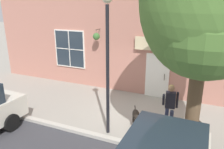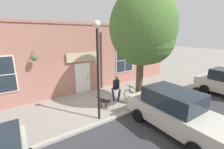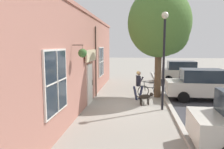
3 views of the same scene
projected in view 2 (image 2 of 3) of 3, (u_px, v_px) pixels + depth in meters
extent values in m
plane|color=gray|center=(92.00, 104.00, 8.86)|extent=(90.00, 90.00, 0.00)
cube|color=#B2ADA3|center=(112.00, 119.00, 7.26)|extent=(0.20, 28.00, 0.12)
cube|color=#B27566|center=(75.00, 60.00, 10.13)|extent=(0.30, 18.00, 4.63)
cube|color=#B27566|center=(73.00, 23.00, 9.51)|extent=(0.42, 18.00, 0.16)
cube|color=white|center=(83.00, 78.00, 10.55)|extent=(0.10, 1.10, 2.10)
cube|color=#232D38|center=(83.00, 79.00, 10.54)|extent=(0.03, 0.90, 1.90)
cylinder|color=#47382D|center=(88.00, 77.00, 10.67)|extent=(0.03, 0.03, 0.30)
cube|color=beige|center=(82.00, 57.00, 10.09)|extent=(0.08, 2.20, 0.60)
cylinder|color=#47382D|center=(102.00, 61.00, 11.08)|extent=(0.09, 0.09, 4.17)
cylinder|color=#47382D|center=(33.00, 52.00, 8.22)|extent=(0.44, 0.04, 0.04)
cylinder|color=#47382D|center=(34.00, 56.00, 8.13)|extent=(0.01, 0.01, 0.34)
cone|color=#2D2823|center=(34.00, 60.00, 8.18)|extent=(0.32, 0.32, 0.18)
sphere|color=#3D6B33|center=(34.00, 58.00, 8.16)|extent=(0.34, 0.34, 0.34)
cube|color=white|center=(125.00, 60.00, 12.40)|extent=(0.08, 1.82, 2.02)
cube|color=#232D38|center=(125.00, 60.00, 12.38)|extent=(0.03, 1.70, 1.90)
cube|color=white|center=(125.00, 60.00, 12.36)|extent=(0.04, 0.04, 1.90)
cube|color=white|center=(125.00, 60.00, 12.36)|extent=(0.04, 1.70, 0.04)
cylinder|color=#282D47|center=(119.00, 96.00, 9.15)|extent=(0.31, 0.17, 0.80)
cylinder|color=#282D47|center=(113.00, 95.00, 9.29)|extent=(0.31, 0.17, 0.80)
cube|color=black|center=(116.00, 85.00, 9.04)|extent=(0.27, 0.37, 0.58)
sphere|color=#936B4C|center=(116.00, 78.00, 8.92)|extent=(0.22, 0.22, 0.22)
sphere|color=tan|center=(116.00, 77.00, 8.93)|extent=(0.21, 0.21, 0.21)
cylinder|color=black|center=(118.00, 83.00, 9.22)|extent=(0.17, 0.11, 0.57)
cylinder|color=black|center=(114.00, 85.00, 8.82)|extent=(0.34, 0.13, 0.52)
ellipsoid|color=black|center=(103.00, 101.00, 8.33)|extent=(0.71, 0.48, 0.23)
cylinder|color=black|center=(107.00, 105.00, 8.36)|extent=(0.06, 0.06, 0.34)
cylinder|color=black|center=(105.00, 107.00, 8.24)|extent=(0.06, 0.06, 0.34)
cylinder|color=black|center=(101.00, 104.00, 8.57)|extent=(0.06, 0.06, 0.34)
cylinder|color=black|center=(100.00, 105.00, 8.44)|extent=(0.06, 0.06, 0.34)
sphere|color=black|center=(109.00, 101.00, 8.10)|extent=(0.19, 0.19, 0.19)
cone|color=black|center=(111.00, 102.00, 8.05)|extent=(0.13, 0.12, 0.09)
cone|color=black|center=(109.00, 99.00, 8.12)|extent=(0.06, 0.06, 0.07)
cone|color=black|center=(108.00, 100.00, 8.04)|extent=(0.06, 0.06, 0.07)
cylinder|color=black|center=(97.00, 98.00, 8.53)|extent=(0.21, 0.11, 0.14)
cylinder|color=brown|center=(139.00, 79.00, 8.45)|extent=(0.39, 0.39, 3.10)
ellipsoid|color=#4C7533|center=(142.00, 27.00, 7.71)|extent=(3.63, 3.27, 3.99)
sphere|color=#4C7533|center=(150.00, 40.00, 7.54)|extent=(2.46, 2.46, 2.46)
torus|color=black|center=(129.00, 95.00, 9.41)|extent=(0.69, 0.24, 0.70)
torus|color=black|center=(144.00, 99.00, 8.87)|extent=(0.69, 0.24, 0.70)
cylinder|color=black|center=(136.00, 94.00, 9.09)|extent=(0.93, 0.41, 0.15)
cylinder|color=black|center=(139.00, 92.00, 8.96)|extent=(0.20, 0.11, 0.48)
cylinder|color=black|center=(136.00, 89.00, 9.03)|extent=(0.78, 0.35, 0.13)
cylinder|color=black|center=(130.00, 90.00, 9.29)|extent=(0.14, 0.08, 0.58)
cylinder|color=black|center=(129.00, 86.00, 9.23)|extent=(0.45, 0.16, 0.03)
ellipsoid|color=black|center=(139.00, 88.00, 8.89)|extent=(0.26, 0.19, 0.09)
cube|color=beige|center=(176.00, 115.00, 6.36)|extent=(4.34, 1.85, 0.76)
cube|color=#1E2833|center=(173.00, 98.00, 6.35)|extent=(2.27, 1.59, 0.68)
cylinder|color=black|center=(218.00, 132.00, 5.86)|extent=(0.62, 0.19, 0.62)
cylinder|color=black|center=(162.00, 106.00, 8.00)|extent=(0.62, 0.19, 0.62)
cylinder|color=black|center=(138.00, 115.00, 7.06)|extent=(0.62, 0.19, 0.62)
cylinder|color=black|center=(216.00, 85.00, 11.40)|extent=(0.62, 0.19, 0.62)
cylinder|color=black|center=(204.00, 89.00, 10.46)|extent=(0.62, 0.19, 0.62)
cylinder|color=black|center=(98.00, 77.00, 6.83)|extent=(0.11, 0.11, 4.25)
sphere|color=beige|center=(97.00, 24.00, 6.24)|extent=(0.32, 0.32, 0.32)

